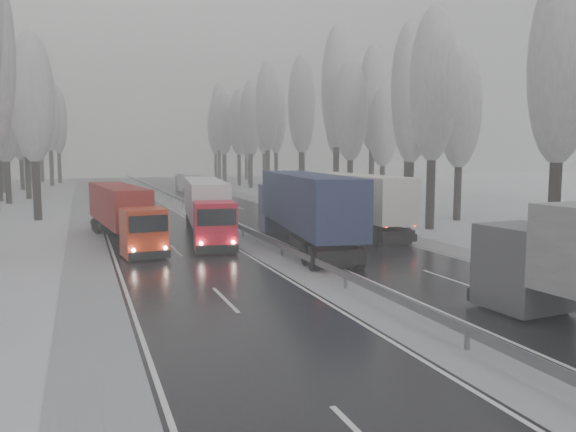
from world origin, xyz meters
TOP-DOWN VIEW (x-y plane):
  - carriageway_right at (5.25, 30.00)m, footprint 7.50×200.00m
  - carriageway_left at (-5.25, 30.00)m, footprint 7.50×200.00m
  - median_slush at (0.00, 30.00)m, footprint 3.00×200.00m
  - shoulder_right at (10.20, 30.00)m, footprint 2.40×200.00m
  - shoulder_left at (-10.20, 30.00)m, footprint 2.40×200.00m
  - median_guardrail at (0.00, 29.99)m, footprint 0.12×200.00m
  - tree_16 at (15.04, 15.67)m, footprint 3.60×3.60m
  - tree_18 at (14.51, 27.03)m, footprint 3.60×3.60m
  - tree_19 at (20.02, 31.03)m, footprint 3.60×3.60m
  - tree_20 at (17.90, 35.17)m, footprint 3.60×3.60m
  - tree_21 at (20.12, 39.17)m, footprint 3.60×3.60m
  - tree_22 at (17.02, 45.60)m, footprint 3.60×3.60m
  - tree_23 at (23.31, 49.60)m, footprint 3.60×3.60m
  - tree_24 at (17.90, 51.02)m, footprint 3.60×3.60m
  - tree_25 at (24.81, 55.02)m, footprint 3.60×3.60m
  - tree_26 at (17.56, 61.27)m, footprint 3.60×3.60m
  - tree_27 at (24.72, 65.27)m, footprint 3.60×3.60m
  - tree_28 at (16.34, 71.95)m, footprint 3.60×3.60m
  - tree_29 at (23.71, 75.95)m, footprint 3.60×3.60m
  - tree_30 at (16.56, 81.70)m, footprint 3.60×3.60m
  - tree_31 at (22.48, 85.70)m, footprint 3.60×3.60m
  - tree_32 at (16.63, 89.21)m, footprint 3.60×3.60m
  - tree_33 at (19.77, 93.21)m, footprint 3.60×3.60m
  - tree_34 at (15.73, 96.32)m, footprint 3.60×3.60m
  - tree_35 at (24.94, 100.32)m, footprint 3.60×3.60m
  - tree_36 at (17.04, 106.16)m, footprint 3.60×3.60m
  - tree_37 at (24.02, 110.16)m, footprint 3.60×3.60m
  - tree_38 at (18.73, 116.73)m, footprint 3.60×3.60m
  - tree_39 at (21.55, 120.73)m, footprint 3.60×3.60m
  - tree_62 at (-13.94, 43.73)m, footprint 3.60×3.60m
  - tree_66 at (-18.16, 62.35)m, footprint 3.60×3.60m
  - tree_68 at (-16.58, 69.11)m, footprint 3.60×3.60m
  - tree_70 at (-16.33, 79.19)m, footprint 3.60×3.60m
  - tree_72 at (-18.93, 88.54)m, footprint 3.60×3.60m
  - tree_73 at (-21.82, 92.54)m, footprint 3.60×3.60m
  - tree_74 at (-15.07, 99.33)m, footprint 3.60×3.60m
  - tree_76 at (-14.05, 108.72)m, footprint 3.60×3.60m
  - tree_77 at (-19.66, 112.72)m, footprint 3.60×3.60m
  - tree_78 at (-17.56, 115.31)m, footprint 3.60×3.60m
  - tree_79 at (-20.33, 119.31)m, footprint 3.60×3.60m
  - truck_blue_box at (2.29, 22.67)m, footprint 5.14×17.78m
  - truck_cream_box at (7.92, 27.95)m, footprint 2.99×16.63m
  - box_truck_distant at (4.47, 73.55)m, footprint 2.51×7.58m
  - truck_red_white at (-2.29, 29.18)m, footprint 4.38×15.20m
  - truck_red_red at (-7.98, 28.73)m, footprint 3.68×14.20m

SIDE VIEW (x-z plane):
  - carriageway_right at x=5.25m, z-range 0.00..0.03m
  - carriageway_left at x=-5.25m, z-range 0.00..0.03m
  - median_slush at x=0.00m, z-range 0.00..0.04m
  - shoulder_right at x=10.20m, z-range 0.00..0.04m
  - shoulder_left at x=-10.20m, z-range 0.00..0.04m
  - median_guardrail at x=0.00m, z-range 0.22..0.98m
  - box_truck_distant at x=4.47m, z-range 0.03..2.83m
  - truck_red_red at x=-7.98m, z-range 0.30..3.91m
  - truck_red_white at x=-2.29m, z-range 0.32..4.19m
  - truck_cream_box at x=7.92m, z-range 0.36..4.60m
  - truck_blue_box at x=2.29m, z-range 0.38..4.90m
  - tree_23 at x=23.31m, z-range 1.99..15.54m
  - tree_77 at x=-19.66m, z-range 2.10..16.42m
  - tree_33 at x=19.77m, z-range 2.10..16.42m
  - tree_19 at x=20.02m, z-range 2.13..16.70m
  - tree_72 at x=-18.93m, z-range 2.21..17.31m
  - tree_66 at x=-18.16m, z-range 2.22..17.45m
  - tree_20 at x=17.90m, z-range 2.29..18.00m
  - tree_22 at x=17.02m, z-range 2.31..18.17m
  - tree_62 at x=-13.94m, z-range 2.34..18.38m
  - tree_39 at x=21.55m, z-range 2.36..18.54m
  - tree_37 at x=24.02m, z-range 2.38..18.75m
  - tree_16 at x=15.04m, z-range 2.40..18.93m
  - tree_18 at x=14.51m, z-range 2.41..18.99m
  - tree_68 at x=-16.58m, z-range 2.42..19.07m
  - tree_79 at x=-20.33m, z-range 2.48..19.54m
  - tree_70 at x=-16.33m, z-range 2.48..19.57m
  - tree_73 at x=-21.82m, z-range 2.50..19.72m
  - tree_32 at x=16.63m, z-range 2.51..19.85m
  - tree_27 at x=24.72m, z-range 2.55..20.17m
  - tree_34 at x=15.73m, z-range 2.55..20.19m
  - tree_30 at x=16.56m, z-range 2.59..20.45m
  - tree_38 at x=18.73m, z-range 2.60..20.58m
  - tree_29 at x=23.71m, z-range 2.62..20.73m
  - tree_35 at x=24.94m, z-range 2.64..20.89m
  - tree_76 at x=-14.05m, z-range 2.68..21.23m
  - tree_31 at x=22.48m, z-range 2.68..21.26m
  - tree_21 at x=20.12m, z-range 2.69..21.31m
  - tree_26 at x=17.56m, z-range 2.71..21.49m
  - tree_25 at x=24.81m, z-range 2.80..22.24m
  - tree_78 at x=-17.56m, z-range 2.81..22.37m
  - tree_28 at x=16.34m, z-range 2.82..22.45m
  - tree_74 at x=-15.07m, z-range 2.83..22.52m
  - tree_36 at x=17.04m, z-range 2.91..23.13m
  - tree_24 at x=17.90m, z-range 2.94..23.43m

